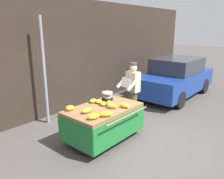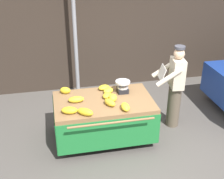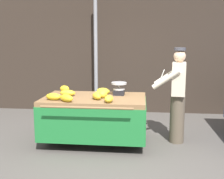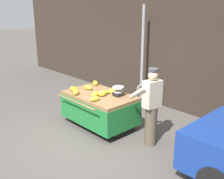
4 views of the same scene
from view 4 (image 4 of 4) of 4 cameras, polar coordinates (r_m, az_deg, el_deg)
The scene contains 16 objects.
ground_plane at distance 6.32m, azimuth -3.26°, elevation -10.21°, with size 60.00×60.00×0.00m, color #514C47.
back_wall at distance 7.88m, azimuth 13.24°, elevation 8.62°, with size 16.00×0.24×3.56m, color #332821.
street_pole at distance 7.95m, azimuth 6.50°, elevation 6.92°, with size 0.09×0.09×2.98m, color gray.
banana_cart at distance 6.66m, azimuth -2.66°, elevation -2.77°, with size 1.82×1.31×0.85m.
weighing_scale at distance 6.41m, azimuth 1.34°, elevation -0.38°, with size 0.28×0.28×0.24m.
banana_bunch_0 at distance 6.10m, azimuth -3.72°, elevation -1.96°, with size 0.14×0.26×0.11m, color yellow.
banana_bunch_1 at distance 6.64m, azimuth -0.07°, elevation -0.38°, with size 0.15×0.21×0.09m, color yellow.
banana_bunch_2 at distance 6.78m, azimuth 0.51°, elevation -0.00°, with size 0.16×0.23×0.09m, color gold.
banana_bunch_3 at distance 6.96m, azimuth -5.12°, elevation 0.45°, with size 0.14×0.28×0.11m, color gold.
banana_bunch_4 at distance 7.31m, azimuth -3.56°, elevation 1.40°, with size 0.12×0.20×0.13m, color gold.
banana_bunch_5 at distance 6.39m, azimuth -3.65°, elevation -1.04°, with size 0.13×0.25×0.12m, color gold.
banana_bunch_6 at distance 6.56m, azimuth -1.68°, elevation -0.59°, with size 0.15×0.21×0.10m, color gold.
banana_bunch_7 at distance 6.61m, azimuth -7.75°, elevation -0.52°, with size 0.14×0.29×0.12m, color gold.
banana_bunch_8 at distance 6.42m, azimuth -2.14°, elevation -0.88°, with size 0.15×0.20×0.13m, color yellow.
banana_bunch_9 at distance 6.87m, azimuth -8.24°, elevation 0.13°, with size 0.16×0.28×0.12m, color gold.
vendor_person at distance 5.75m, azimuth 8.35°, elevation -3.67°, with size 0.62×0.57×1.71m.
Camera 4 is at (4.32, -3.56, 2.93)m, focal length 42.81 mm.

